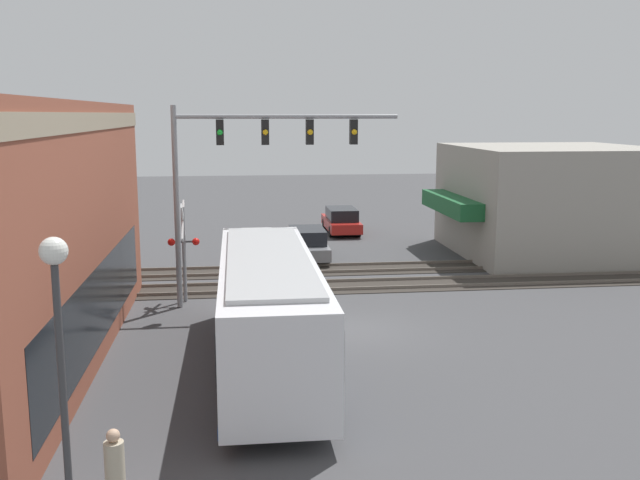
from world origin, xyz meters
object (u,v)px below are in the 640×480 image
at_px(parked_car_grey, 307,244).
at_px(parked_car_red, 341,221).
at_px(crossing_signal, 184,242).
at_px(pedestrian_near_bus, 323,311).
at_px(city_bus, 268,306).
at_px(pedestrian_by_lamp, 115,477).
at_px(streetlamp, 61,367).

xyz_separation_m(parked_car_grey, parked_car_red, (7.39, -2.80, -0.01)).
bearing_deg(crossing_signal, pedestrian_near_bus, -138.75).
height_order(city_bus, parked_car_grey, city_bus).
relative_size(parked_car_grey, pedestrian_near_bus, 2.62).
distance_m(crossing_signal, pedestrian_by_lamp, 15.08).
relative_size(city_bus, parked_car_red, 2.28).
xyz_separation_m(city_bus, streetlamp, (-7.97, 3.61, 1.30)).
distance_m(city_bus, pedestrian_by_lamp, 8.13).
bearing_deg(parked_car_grey, streetlamp, 164.86).
bearing_deg(parked_car_grey, crossing_signal, 144.32).
relative_size(crossing_signal, streetlamp, 0.74).
xyz_separation_m(city_bus, parked_car_grey, (14.98, -2.60, -1.06)).
height_order(streetlamp, pedestrian_near_bus, streetlamp).
bearing_deg(pedestrian_by_lamp, city_bus, -21.46).
height_order(streetlamp, pedestrian_by_lamp, streetlamp).
bearing_deg(pedestrian_near_bus, pedestrian_by_lamp, 153.99).
distance_m(city_bus, streetlamp, 8.84).
distance_m(city_bus, parked_car_grey, 15.25).
bearing_deg(pedestrian_near_bus, parked_car_red, -10.10).
bearing_deg(pedestrian_near_bus, streetlamp, 152.05).
xyz_separation_m(crossing_signal, pedestrian_near_bus, (-5.24, -4.59, -1.35)).
relative_size(city_bus, crossing_signal, 2.92).
bearing_deg(pedestrian_near_bus, crossing_signal, 41.25).
xyz_separation_m(streetlamp, parked_car_grey, (22.95, -6.21, -2.36)).
bearing_deg(city_bus, streetlamp, 155.62).
bearing_deg(parked_car_grey, pedestrian_near_bus, 176.47).
height_order(streetlamp, parked_car_grey, streetlamp).
distance_m(crossing_signal, streetlamp, 15.50).
height_order(parked_car_grey, parked_car_red, parked_car_grey).
distance_m(streetlamp, parked_car_grey, 23.89).
height_order(crossing_signal, streetlamp, streetlamp).
height_order(city_bus, crossing_signal, crossing_signal).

